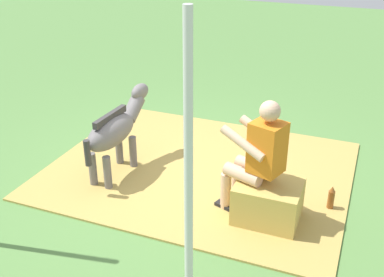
{
  "coord_description": "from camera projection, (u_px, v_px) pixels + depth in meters",
  "views": [
    {
      "loc": [
        -2.03,
        4.54,
        2.9
      ],
      "look_at": [
        -0.24,
        0.05,
        0.55
      ],
      "focal_mm": 44.29,
      "sensor_mm": 36.0,
      "label": 1
    }
  ],
  "objects": [
    {
      "name": "ground_plane",
      "position": [
        175.0,
        174.0,
        5.74
      ],
      "size": [
        24.0,
        24.0,
        0.0
      ],
      "primitive_type": "plane",
      "color": "#568442"
    },
    {
      "name": "hay_patch",
      "position": [
        200.0,
        169.0,
        5.83
      ],
      "size": [
        3.56,
        2.88,
        0.02
      ],
      "primitive_type": "cube",
      "color": "tan",
      "rests_on": "ground"
    },
    {
      "name": "hay_bale",
      "position": [
        268.0,
        202.0,
        4.8
      ],
      "size": [
        0.65,
        0.53,
        0.43
      ],
      "primitive_type": "cube",
      "color": "tan",
      "rests_on": "ground"
    },
    {
      "name": "person_seated",
      "position": [
        257.0,
        155.0,
        4.66
      ],
      "size": [
        0.72,
        0.55,
        1.31
      ],
      "color": "#D8AD8C",
      "rests_on": "ground"
    },
    {
      "name": "pony_standing",
      "position": [
        115.0,
        129.0,
        5.52
      ],
      "size": [
        0.36,
        1.35,
        0.95
      ],
      "color": "slate",
      "rests_on": "ground"
    },
    {
      "name": "soda_bottle",
      "position": [
        331.0,
        198.0,
        5.01
      ],
      "size": [
        0.07,
        0.07,
        0.29
      ],
      "color": "brown",
      "rests_on": "ground"
    },
    {
      "name": "tent_pole_left",
      "position": [
        189.0,
        194.0,
        3.1
      ],
      "size": [
        0.06,
        0.06,
        2.44
      ],
      "primitive_type": "cylinder",
      "color": "silver",
      "rests_on": "ground"
    }
  ]
}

